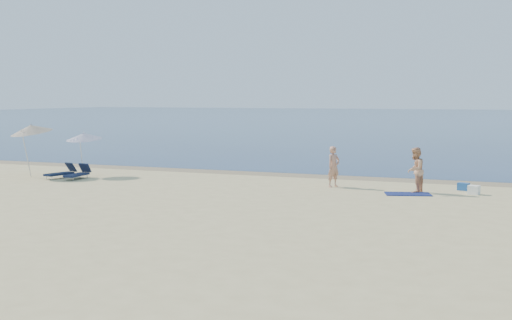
% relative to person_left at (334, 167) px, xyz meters
% --- Properties ---
extents(sea, '(240.00, 160.00, 0.01)m').
position_rel_person_left_xyz_m(sea, '(-2.31, 83.75, -0.82)').
color(sea, '#0C224A').
rests_on(sea, ground).
extents(wet_sand_strip, '(240.00, 1.60, 0.00)m').
position_rel_person_left_xyz_m(wet_sand_strip, '(-2.31, 3.15, -0.82)').
color(wet_sand_strip, '#847254').
rests_on(wet_sand_strip, ground).
extents(person_left, '(0.65, 0.72, 1.65)m').
position_rel_person_left_xyz_m(person_left, '(0.00, 0.00, 0.00)').
color(person_left, tan).
rests_on(person_left, ground).
extents(person_right, '(0.81, 0.95, 1.72)m').
position_rel_person_left_xyz_m(person_right, '(3.26, -0.38, 0.04)').
color(person_right, tan).
rests_on(person_right, ground).
extents(beach_towel, '(1.86, 1.35, 0.03)m').
position_rel_person_left_xyz_m(beach_towel, '(3.09, -0.96, -0.81)').
color(beach_towel, '#0F194D').
rests_on(beach_towel, ground).
extents(white_bag, '(0.47, 0.43, 0.34)m').
position_rel_person_left_xyz_m(white_bag, '(5.39, -0.10, -0.66)').
color(white_bag, white).
rests_on(white_bag, ground).
extents(blue_cooler, '(0.49, 0.41, 0.30)m').
position_rel_person_left_xyz_m(blue_cooler, '(4.97, 0.83, -0.68)').
color(blue_cooler, '#1D50A0').
rests_on(blue_cooler, ground).
extents(umbrella_near, '(1.61, 1.64, 2.10)m').
position_rel_person_left_xyz_m(umbrella_near, '(-11.65, -0.44, 0.99)').
color(umbrella_near, silver).
rests_on(umbrella_near, ground).
extents(umbrella_far, '(2.49, 2.51, 2.54)m').
position_rel_person_left_xyz_m(umbrella_far, '(-13.76, -1.47, 1.35)').
color(umbrella_far, silver).
rests_on(umbrella_far, ground).
extents(lounger_left, '(0.85, 1.57, 0.66)m').
position_rel_person_left_xyz_m(lounger_left, '(-12.10, -1.57, -0.59)').
color(lounger_left, '#141D38').
rests_on(lounger_left, ground).
extents(lounger_right, '(0.53, 1.50, 0.66)m').
position_rel_person_left_xyz_m(lounger_right, '(-11.19, -1.57, -0.59)').
color(lounger_right, '#161F3D').
rests_on(lounger_right, ground).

